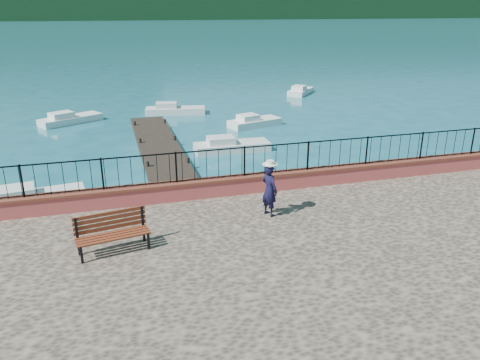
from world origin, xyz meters
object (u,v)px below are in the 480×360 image
boat_4 (175,108)px  boat_1 (232,143)px  boat_2 (255,120)px  person (269,190)px  boat_3 (70,117)px  park_bench (113,240)px  boat_0 (33,195)px  boat_5 (301,89)px

boat_4 → boat_1: bearing=-71.2°
boat_1 → boat_2: size_ratio=1.16×
person → boat_3: size_ratio=0.40×
park_bench → boat_3: 20.32m
boat_0 → boat_4: (7.47, 14.42, 0.00)m
boat_0 → boat_4: size_ratio=0.91×
person → boat_5: 27.59m
boat_1 → boat_3: same height
boat_3 → boat_5: bearing=-12.1°
boat_2 → boat_5: 12.16m
boat_4 → boat_5: 12.36m
boat_0 → boat_2: same height
park_bench → boat_0: park_bench is taller
boat_5 → boat_3: bearing=149.1°
person → boat_4: 20.20m
boat_2 → boat_3: same height
boat_2 → boat_0: bearing=-157.0°
person → boat_3: 20.33m
boat_0 → boat_3: (0.66, 13.46, 0.00)m
boat_3 → boat_4: (6.81, 0.95, 0.00)m
boat_5 → boat_4: bearing=154.5°
boat_1 → boat_5: (9.95, 14.53, 0.00)m
person → boat_3: person is taller
park_bench → boat_3: (-2.13, 20.18, -1.10)m
park_bench → boat_5: park_bench is taller
person → boat_0: 9.33m
park_bench → boat_4: size_ratio=0.46×
boat_2 → boat_5: bearing=37.5°
boat_5 → park_bench: bearing=-170.2°
boat_0 → boat_2: (11.64, 9.46, 0.00)m
person → boat_4: person is taller
person → boat_0: bearing=27.7°
person → boat_5: size_ratio=0.47×
boat_2 → boat_1: bearing=-136.1°
boat_0 → boat_3: 13.48m
person → boat_4: size_ratio=0.38×
person → boat_2: size_ratio=0.47×
boat_3 → boat_5: same height
boat_0 → boat_3: bearing=79.0°
park_bench → boat_1: bearing=51.9°
park_bench → boat_1: park_bench is taller
park_bench → boat_4: bearing=67.6°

